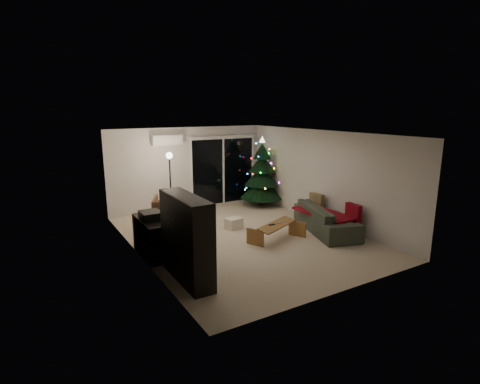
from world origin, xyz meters
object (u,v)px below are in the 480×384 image
(bookshelf, at_px, (176,240))
(coffee_table, at_px, (277,232))
(media_cabinet, at_px, (152,237))
(armchair, at_px, (172,212))
(sofa, at_px, (326,218))
(christmas_tree, at_px, (262,171))

(bookshelf, xyz_separation_m, coffee_table, (2.81, 0.81, -0.58))
(media_cabinet, height_order, coffee_table, media_cabinet)
(armchair, xyz_separation_m, sofa, (3.28, -2.19, -0.10))
(bookshelf, height_order, sofa, bookshelf)
(armchair, xyz_separation_m, coffee_table, (1.78, -2.13, -0.23))
(coffee_table, bearing_deg, armchair, 105.98)
(media_cabinet, xyz_separation_m, coffee_table, (2.81, -0.64, -0.19))
(media_cabinet, distance_m, sofa, 4.36)
(media_cabinet, bearing_deg, bookshelf, -89.40)
(bookshelf, height_order, armchair, bookshelf)
(media_cabinet, bearing_deg, armchair, 56.08)
(sofa, height_order, christmas_tree, christmas_tree)
(armchair, bearing_deg, bookshelf, 95.36)
(media_cabinet, relative_size, armchair, 1.33)
(bookshelf, relative_size, armchair, 1.64)
(bookshelf, bearing_deg, media_cabinet, 86.96)
(bookshelf, bearing_deg, armchair, 67.72)
(coffee_table, xyz_separation_m, christmas_tree, (1.54, 2.94, 0.90))
(coffee_table, height_order, christmas_tree, christmas_tree)
(bookshelf, relative_size, sofa, 0.69)
(bookshelf, distance_m, media_cabinet, 1.50)
(bookshelf, height_order, christmas_tree, christmas_tree)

